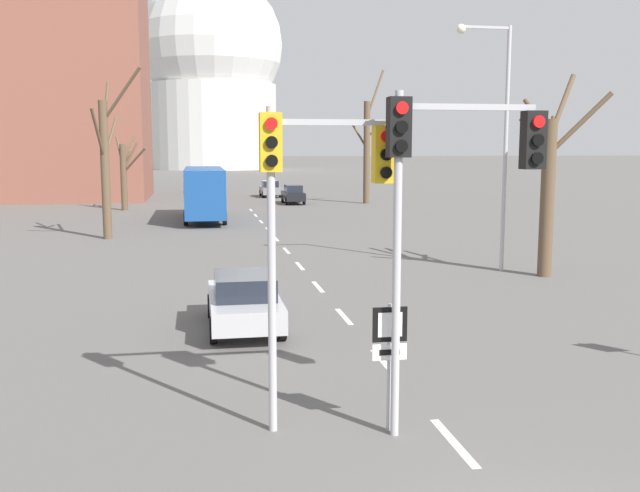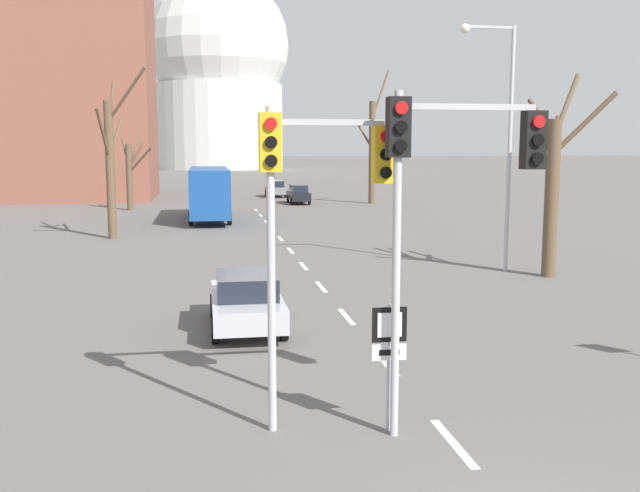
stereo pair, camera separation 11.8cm
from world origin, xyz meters
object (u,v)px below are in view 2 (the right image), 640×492
object	(u,v)px
sedan_mid_centre	(275,189)
sedan_far_left	(246,300)
traffic_signal_near_left	(309,188)
street_lamp_right	(502,125)
sedan_near_left	(298,194)
traffic_signal_centre_tall	(444,176)
sedan_near_right	(207,184)
route_sign_post	(389,346)
city_bus	(209,190)

from	to	relation	value
sedan_mid_centre	sedan_far_left	size ratio (longest dim) A/B	0.97
sedan_far_left	traffic_signal_near_left	bearing A→B (deg)	-84.54
street_lamp_right	sedan_far_left	world-z (taller)	street_lamp_right
traffic_signal_near_left	sedan_near_left	xyz separation A→B (m)	(6.36, 49.78, -3.35)
sedan_near_left	traffic_signal_near_left	bearing A→B (deg)	-97.29
traffic_signal_centre_tall	street_lamp_right	world-z (taller)	street_lamp_right
traffic_signal_near_left	sedan_near_right	bearing A→B (deg)	91.22
route_sign_post	sedan_near_right	xyz separation A→B (m)	(-2.74, 67.38, -0.64)
sedan_near_left	sedan_near_right	size ratio (longest dim) A/B	1.06
route_sign_post	sedan_near_right	world-z (taller)	route_sign_post
route_sign_post	sedan_near_right	bearing A→B (deg)	92.33
traffic_signal_near_left	street_lamp_right	xyz separation A→B (m)	(9.62, 14.51, 1.51)
sedan_near_right	traffic_signal_centre_tall	bearing A→B (deg)	-86.98
traffic_signal_centre_tall	sedan_near_right	bearing A→B (deg)	93.02
sedan_near_left	sedan_far_left	distance (m)	43.28
street_lamp_right	sedan_near_right	size ratio (longest dim) A/B	2.19
sedan_mid_centre	traffic_signal_near_left	bearing A→B (deg)	-95.10
street_lamp_right	city_bus	size ratio (longest dim) A/B	0.87
sedan_near_left	sedan_far_left	xyz separation A→B (m)	(-7.04, -42.71, -0.05)
traffic_signal_near_left	sedan_near_left	size ratio (longest dim) A/B	1.20
sedan_far_left	city_bus	distance (m)	29.55
city_bus	sedan_far_left	bearing A→B (deg)	-88.60
sedan_near_left	street_lamp_right	bearing A→B (deg)	-84.73
traffic_signal_near_left	route_sign_post	bearing A→B (deg)	-14.81
traffic_signal_centre_tall	route_sign_post	world-z (taller)	traffic_signal_centre_tall
sedan_near_left	traffic_signal_centre_tall	bearing A→B (deg)	-94.80
traffic_signal_near_left	sedan_mid_centre	size ratio (longest dim) A/B	1.27
traffic_signal_centre_tall	sedan_near_right	world-z (taller)	traffic_signal_centre_tall
sedan_mid_centre	sedan_near_left	bearing A→B (deg)	-83.00
sedan_near_left	sedan_far_left	world-z (taller)	sedan_near_left
sedan_mid_centre	street_lamp_right	bearing A→B (deg)	-84.38
street_lamp_right	sedan_mid_centre	size ratio (longest dim) A/B	2.18
route_sign_post	city_bus	bearing A→B (deg)	94.19
sedan_near_right	sedan_mid_centre	xyz separation A→B (m)	(6.68, -8.21, -0.06)
traffic_signal_centre_tall	traffic_signal_near_left	xyz separation A→B (m)	(-2.14, 0.54, -0.19)
sedan_mid_centre	sedan_far_left	distance (m)	52.09
sedan_near_left	sedan_mid_centre	bearing A→B (deg)	97.00
route_sign_post	sedan_near_left	xyz separation A→B (m)	(5.05, 50.13, -0.67)
traffic_signal_centre_tall	sedan_near_left	distance (m)	50.63
street_lamp_right	sedan_near_left	size ratio (longest dim) A/B	2.06
route_sign_post	sedan_near_left	size ratio (longest dim) A/B	0.49
sedan_near_right	sedan_mid_centre	bearing A→B (deg)	-50.85
traffic_signal_centre_tall	route_sign_post	bearing A→B (deg)	166.76
traffic_signal_centre_tall	sedan_far_left	bearing A→B (deg)	110.30
street_lamp_right	sedan_near_left	world-z (taller)	street_lamp_right
traffic_signal_centre_tall	sedan_far_left	distance (m)	8.88
sedan_mid_centre	sedan_near_right	bearing A→B (deg)	129.15
traffic_signal_near_left	sedan_far_left	world-z (taller)	traffic_signal_near_left
street_lamp_right	sedan_near_right	world-z (taller)	street_lamp_right
street_lamp_right	sedan_mid_centre	xyz separation A→B (m)	(-4.36, 44.32, -4.89)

